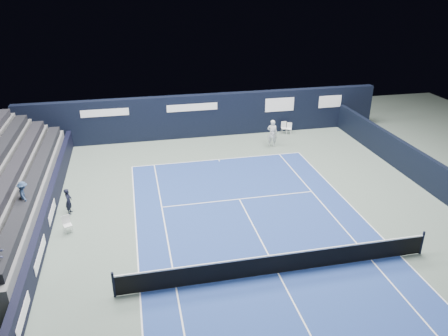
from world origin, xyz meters
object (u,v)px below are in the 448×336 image
object	(u,v)px
folding_chair_back_a	(284,125)
line_judge_chair	(67,223)
tennis_player	(272,133)
tennis_net	(279,263)
folding_chair_back_b	(289,127)

from	to	relation	value
folding_chair_back_a	line_judge_chair	distance (m)	17.95
folding_chair_back_a	tennis_player	distance (m)	2.91
line_judge_chair	tennis_net	distance (m)	9.94
folding_chair_back_b	tennis_player	xyz separation A→B (m)	(-2.06, -2.19, 0.48)
folding_chair_back_a	line_judge_chair	bearing A→B (deg)	-139.94
folding_chair_back_b	tennis_player	world-z (taller)	tennis_player
folding_chair_back_b	line_judge_chair	distance (m)	18.15
folding_chair_back_a	tennis_player	world-z (taller)	tennis_player
line_judge_chair	folding_chair_back_b	bearing A→B (deg)	13.34
line_judge_chair	tennis_player	world-z (taller)	tennis_player
folding_chair_back_a	folding_chair_back_b	world-z (taller)	folding_chair_back_a
folding_chair_back_b	tennis_player	size ratio (longest dim) A/B	0.44
folding_chair_back_a	tennis_net	xyz separation A→B (m)	(-5.78, -15.79, -0.09)
line_judge_chair	tennis_net	xyz separation A→B (m)	(8.57, -5.02, 0.04)
tennis_net	tennis_player	world-z (taller)	tennis_player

